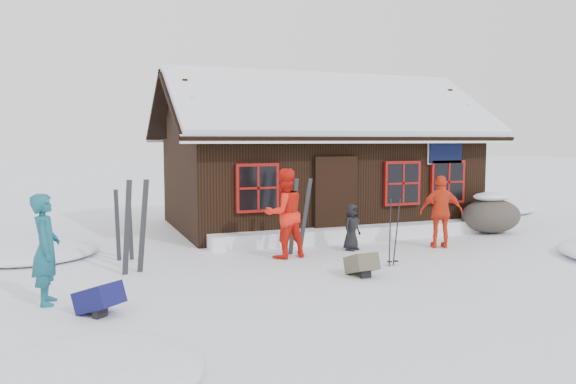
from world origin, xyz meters
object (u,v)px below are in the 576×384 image
object	(u,v)px
skier_orange_right	(441,212)
skier_crouched	(352,227)
ski_poles	(393,233)
backpack_blue	(99,303)
skier_teal	(46,249)
skier_orange_left	(284,213)
boulder	(491,215)
ski_pair_left	(135,228)
backpack_olive	(361,268)

from	to	relation	value
skier_orange_right	skier_crouched	xyz separation A→B (m)	(-2.04, 0.47, -0.31)
skier_crouched	ski_poles	xyz separation A→B (m)	(0.05, -1.66, 0.12)
skier_orange_right	ski_poles	size ratio (longest dim) A/B	1.22
skier_orange_right	backpack_blue	distance (m)	7.92
skier_teal	skier_orange_left	size ratio (longest dim) A/B	0.89
skier_orange_right	skier_crouched	distance (m)	2.11
skier_orange_left	boulder	distance (m)	6.31
skier_orange_left	ski_pair_left	world-z (taller)	skier_orange_left
skier_orange_right	ski_pair_left	world-z (taller)	ski_pair_left
skier_teal	ski_poles	world-z (taller)	skier_teal
ski_pair_left	backpack_olive	xyz separation A→B (m)	(3.79, -1.71, -0.69)
skier_teal	ski_pair_left	bearing A→B (deg)	-39.24
boulder	ski_poles	size ratio (longest dim) A/B	1.22
skier_crouched	backpack_blue	size ratio (longest dim) A/B	1.77
ski_poles	skier_orange_left	bearing A→B (deg)	140.22
boulder	backpack_olive	distance (m)	6.24
skier_orange_left	ski_pair_left	size ratio (longest dim) A/B	1.05
skier_orange_left	backpack_blue	xyz separation A→B (m)	(-3.79, -2.66, -0.78)
skier_teal	backpack_blue	world-z (taller)	skier_teal
skier_orange_left	skier_crouched	distance (m)	1.75
ski_poles	backpack_blue	xyz separation A→B (m)	(-5.53, -1.22, -0.48)
ski_poles	backpack_blue	world-z (taller)	ski_poles
skier_teal	skier_orange_right	distance (m)	8.37
skier_orange_right	backpack_olive	size ratio (longest dim) A/B	2.91
ski_pair_left	backpack_olive	world-z (taller)	ski_pair_left
skier_orange_left	skier_crouched	world-z (taller)	skier_orange_left
ski_pair_left	ski_poles	bearing A→B (deg)	-23.14
skier_teal	skier_orange_right	size ratio (longest dim) A/B	1.01
skier_teal	ski_pair_left	size ratio (longest dim) A/B	0.93
boulder	backpack_blue	xyz separation A→B (m)	(-10.00, -3.65, -0.33)
skier_orange_right	boulder	world-z (taller)	skier_orange_right
boulder	ski_poles	world-z (taller)	ski_poles
skier_orange_left	ski_poles	size ratio (longest dim) A/B	1.38
skier_orange_left	skier_crouched	xyz separation A→B (m)	(1.69, 0.21, -0.42)
boulder	skier_teal	bearing A→B (deg)	-165.19
skier_crouched	ski_poles	distance (m)	1.67
ski_pair_left	ski_poles	size ratio (longest dim) A/B	1.32
skier_teal	ski_poles	distance (m)	6.25
skier_crouched	backpack_olive	bearing A→B (deg)	-142.72
boulder	skier_orange_left	bearing A→B (deg)	-171.00
skier_orange_right	ski_poles	bearing A→B (deg)	52.96
skier_teal	backpack_olive	world-z (taller)	skier_teal
skier_crouched	skier_orange_left	bearing A→B (deg)	157.56
backpack_olive	skier_crouched	bearing A→B (deg)	65.76
skier_teal	boulder	world-z (taller)	skier_teal
skier_orange_left	backpack_olive	world-z (taller)	skier_orange_left
backpack_olive	skier_orange_right	bearing A→B (deg)	29.14
boulder	ski_poles	distance (m)	5.09
skier_orange_right	ski_pair_left	xyz separation A→B (m)	(-6.77, -0.03, 0.02)
skier_crouched	skier_teal	bearing A→B (deg)	168.75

